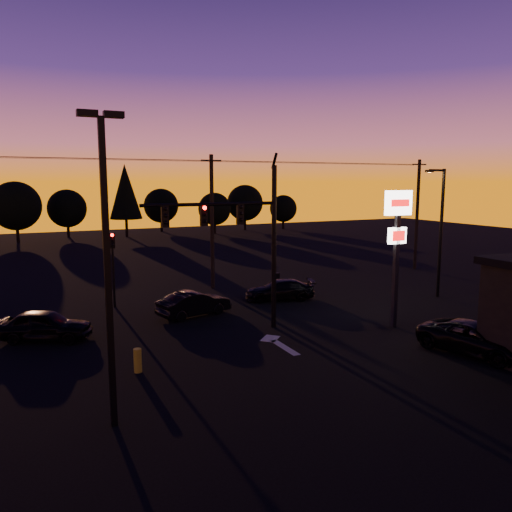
% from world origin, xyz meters
% --- Properties ---
extents(ground, '(120.00, 120.00, 0.00)m').
position_xyz_m(ground, '(0.00, 0.00, 0.00)').
color(ground, black).
rests_on(ground, ground).
extents(lane_arrow, '(1.20, 3.10, 0.01)m').
position_xyz_m(lane_arrow, '(0.50, 1.67, 0.01)').
color(lane_arrow, beige).
rests_on(lane_arrow, ground).
extents(traffic_signal_mast, '(6.79, 0.52, 8.58)m').
position_xyz_m(traffic_signal_mast, '(-0.10, 3.99, 4.94)').
color(traffic_signal_mast, black).
rests_on(traffic_signal_mast, ground).
extents(secondary_signal, '(0.30, 0.31, 4.35)m').
position_xyz_m(secondary_signal, '(-5.00, 11.49, 2.86)').
color(secondary_signal, black).
rests_on(secondary_signal, ground).
extents(parking_lot_light, '(1.25, 0.30, 9.14)m').
position_xyz_m(parking_lot_light, '(-7.50, -3.00, 5.27)').
color(parking_lot_light, black).
rests_on(parking_lot_light, ground).
extents(pylon_sign, '(1.50, 0.28, 6.80)m').
position_xyz_m(pylon_sign, '(7.00, 1.50, 4.91)').
color(pylon_sign, black).
rests_on(pylon_sign, ground).
extents(streetlight, '(1.55, 0.35, 8.00)m').
position_xyz_m(streetlight, '(13.91, 5.50, 4.42)').
color(streetlight, black).
rests_on(streetlight, ground).
extents(utility_pole_1, '(1.40, 0.26, 9.00)m').
position_xyz_m(utility_pole_1, '(2.00, 14.00, 4.59)').
color(utility_pole_1, black).
rests_on(utility_pole_1, ground).
extents(utility_pole_2, '(1.40, 0.26, 9.00)m').
position_xyz_m(utility_pole_2, '(20.00, 14.00, 4.59)').
color(utility_pole_2, black).
rests_on(utility_pole_2, ground).
extents(power_wires, '(36.00, 1.22, 0.07)m').
position_xyz_m(power_wires, '(2.00, 14.00, 8.57)').
color(power_wires, black).
rests_on(power_wires, ground).
extents(bollard, '(0.31, 0.31, 0.93)m').
position_xyz_m(bollard, '(-5.95, 0.90, 0.46)').
color(bollard, '#A7A71C').
rests_on(bollard, ground).
extents(tree_2, '(5.77, 5.78, 7.26)m').
position_xyz_m(tree_2, '(-10.00, 48.00, 4.37)').
color(tree_2, black).
rests_on(tree_2, ground).
extents(tree_3, '(4.95, 4.95, 6.22)m').
position_xyz_m(tree_3, '(-4.00, 52.00, 3.75)').
color(tree_3, black).
rests_on(tree_3, ground).
extents(tree_4, '(4.18, 4.18, 9.50)m').
position_xyz_m(tree_4, '(3.00, 49.00, 5.93)').
color(tree_4, black).
rests_on(tree_4, ground).
extents(tree_5, '(4.95, 4.95, 6.22)m').
position_xyz_m(tree_5, '(9.00, 54.00, 3.75)').
color(tree_5, black).
rests_on(tree_5, ground).
extents(tree_6, '(4.54, 4.54, 5.71)m').
position_xyz_m(tree_6, '(15.00, 48.00, 3.43)').
color(tree_6, black).
rests_on(tree_6, ground).
extents(tree_7, '(5.36, 5.36, 6.74)m').
position_xyz_m(tree_7, '(21.00, 51.00, 4.06)').
color(tree_7, black).
rests_on(tree_7, ground).
extents(tree_8, '(4.12, 4.12, 5.19)m').
position_xyz_m(tree_8, '(27.00, 50.00, 3.12)').
color(tree_8, black).
rests_on(tree_8, ground).
extents(car_left, '(4.46, 3.25, 1.41)m').
position_xyz_m(car_left, '(-8.94, 6.64, 0.71)').
color(car_left, black).
rests_on(car_left, ground).
extents(car_mid, '(4.30, 2.42, 1.34)m').
position_xyz_m(car_mid, '(-1.39, 7.79, 0.67)').
color(car_mid, black).
rests_on(car_mid, ground).
extents(car_right, '(4.58, 2.90, 1.24)m').
position_xyz_m(car_right, '(4.54, 9.05, 0.62)').
color(car_right, black).
rests_on(car_right, ground).
extents(suv_parked, '(3.36, 5.19, 1.33)m').
position_xyz_m(suv_parked, '(7.43, -3.16, 0.67)').
color(suv_parked, black).
rests_on(suv_parked, ground).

